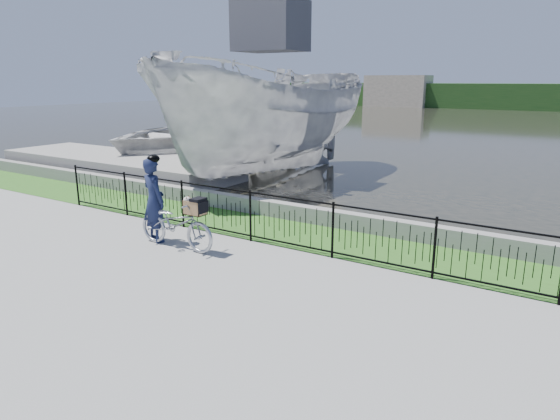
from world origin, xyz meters
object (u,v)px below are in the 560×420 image
Objects in this scene: dock at (118,164)px; cyclist at (154,199)px; boat_near at (271,118)px; boat_far at (206,135)px; bicycle_rig at (176,223)px.

cyclist is at bearing -34.70° from dock.
cyclist is 7.45m from boat_near.
cyclist is 11.93m from boat_far.
cyclist reaches higher than dock.
bicycle_rig is 7.82m from boat_near.
dock is at bearing -158.75° from boat_near.
cyclist is 0.18× the size of boat_far.
dock is at bearing 147.34° from bicycle_rig.
boat_near is at bearing 108.57° from bicycle_rig.
boat_far reaches higher than cyclist.
boat_near reaches higher than dock.
cyclist is (-0.73, 0.10, 0.41)m from bicycle_rig.
dock is 5.23× the size of cyclist.
dock is 0.92× the size of boat_near.
boat_near is (-1.70, 7.15, 1.23)m from cyclist.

